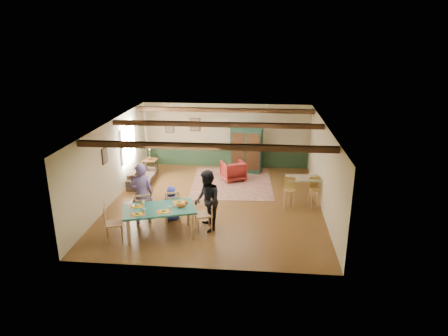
# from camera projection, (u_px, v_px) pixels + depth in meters

# --- Properties ---
(floor) EXTENTS (8.00, 8.00, 0.00)m
(floor) POSITION_uv_depth(u_px,v_px,m) (216.00, 203.00, 13.50)
(floor) COLOR #563518
(floor) RESTS_ON ground
(wall_back) EXTENTS (7.00, 0.02, 2.70)m
(wall_back) POSITION_uv_depth(u_px,v_px,m) (226.00, 136.00, 16.85)
(wall_back) COLOR beige
(wall_back) RESTS_ON floor
(wall_left) EXTENTS (0.02, 8.00, 2.70)m
(wall_left) POSITION_uv_depth(u_px,v_px,m) (112.00, 162.00, 13.38)
(wall_left) COLOR beige
(wall_left) RESTS_ON floor
(wall_right) EXTENTS (0.02, 8.00, 2.70)m
(wall_right) POSITION_uv_depth(u_px,v_px,m) (324.00, 168.00, 12.77)
(wall_right) COLOR beige
(wall_right) RESTS_ON floor
(ceiling) EXTENTS (7.00, 8.00, 0.02)m
(ceiling) POSITION_uv_depth(u_px,v_px,m) (215.00, 124.00, 12.64)
(ceiling) COLOR beige
(ceiling) RESTS_ON wall_back
(wainscot_back) EXTENTS (6.95, 0.03, 0.90)m
(wainscot_back) POSITION_uv_depth(u_px,v_px,m) (226.00, 156.00, 17.12)
(wainscot_back) COLOR #1C3320
(wainscot_back) RESTS_ON floor
(ceiling_beam_front) EXTENTS (6.95, 0.16, 0.16)m
(ceiling_beam_front) POSITION_uv_depth(u_px,v_px,m) (205.00, 146.00, 10.50)
(ceiling_beam_front) COLOR black
(ceiling_beam_front) RESTS_ON ceiling
(ceiling_beam_mid) EXTENTS (6.95, 0.16, 0.16)m
(ceiling_beam_mid) POSITION_uv_depth(u_px,v_px,m) (216.00, 124.00, 13.05)
(ceiling_beam_mid) COLOR black
(ceiling_beam_mid) RESTS_ON ceiling
(ceiling_beam_back) EXTENTS (6.95, 0.16, 0.16)m
(ceiling_beam_back) POSITION_uv_depth(u_px,v_px,m) (224.00, 110.00, 15.50)
(ceiling_beam_back) COLOR black
(ceiling_beam_back) RESTS_ON ceiling
(window_left) EXTENTS (0.06, 1.60, 1.30)m
(window_left) POSITION_uv_depth(u_px,v_px,m) (128.00, 143.00, 14.92)
(window_left) COLOR white
(window_left) RESTS_ON wall_left
(picture_left_wall) EXTENTS (0.04, 0.42, 0.52)m
(picture_left_wall) POSITION_uv_depth(u_px,v_px,m) (105.00, 156.00, 12.68)
(picture_left_wall) COLOR gray
(picture_left_wall) RESTS_ON wall_left
(picture_back_a) EXTENTS (0.45, 0.04, 0.55)m
(picture_back_a) POSITION_uv_depth(u_px,v_px,m) (195.00, 125.00, 16.79)
(picture_back_a) COLOR gray
(picture_back_a) RESTS_ON wall_back
(picture_back_b) EXTENTS (0.38, 0.04, 0.48)m
(picture_back_b) POSITION_uv_depth(u_px,v_px,m) (170.00, 128.00, 16.94)
(picture_back_b) COLOR gray
(picture_back_b) RESTS_ON wall_back
(dining_table) EXTENTS (2.21, 1.66, 0.82)m
(dining_table) POSITION_uv_depth(u_px,v_px,m) (160.00, 222.00, 11.23)
(dining_table) COLOR #1C584B
(dining_table) RESTS_ON floor
(dining_chair_far_left) EXTENTS (0.59, 0.60, 1.04)m
(dining_chair_far_left) POSITION_uv_depth(u_px,v_px,m) (143.00, 208.00, 11.82)
(dining_chair_far_left) COLOR tan
(dining_chair_far_left) RESTS_ON floor
(dining_chair_far_right) EXTENTS (0.59, 0.60, 1.04)m
(dining_chair_far_right) POSITION_uv_depth(u_px,v_px,m) (172.00, 205.00, 12.01)
(dining_chair_far_right) COLOR tan
(dining_chair_far_right) RESTS_ON floor
(dining_chair_end_left) EXTENTS (0.60, 0.59, 1.04)m
(dining_chair_end_left) POSITION_uv_depth(u_px,v_px,m) (114.00, 223.00, 10.92)
(dining_chair_end_left) COLOR tan
(dining_chair_end_left) RESTS_ON floor
(dining_chair_end_right) EXTENTS (0.60, 0.59, 1.04)m
(dining_chair_end_right) POSITION_uv_depth(u_px,v_px,m) (204.00, 214.00, 11.47)
(dining_chair_end_right) COLOR tan
(dining_chair_end_right) RESTS_ON floor
(person_man) EXTENTS (0.79, 0.65, 1.88)m
(person_man) POSITION_uv_depth(u_px,v_px,m) (142.00, 194.00, 11.77)
(person_man) COLOR #64518A
(person_man) RESTS_ON floor
(person_woman) EXTENTS (0.92, 1.05, 1.80)m
(person_woman) POSITION_uv_depth(u_px,v_px,m) (207.00, 201.00, 11.37)
(person_woman) COLOR black
(person_woman) RESTS_ON floor
(person_child) EXTENTS (0.62, 0.50, 1.10)m
(person_child) POSITION_uv_depth(u_px,v_px,m) (172.00, 203.00, 12.08)
(person_child) COLOR #2A39AA
(person_child) RESTS_ON floor
(cat) EXTENTS (0.42, 0.27, 0.20)m
(cat) POSITION_uv_depth(u_px,v_px,m) (181.00, 205.00, 11.10)
(cat) COLOR #BD6321
(cat) RESTS_ON dining_table
(place_setting_near_left) EXTENTS (0.52, 0.45, 0.11)m
(place_setting_near_left) POSITION_uv_depth(u_px,v_px,m) (137.00, 213.00, 10.70)
(place_setting_near_left) COLOR gold
(place_setting_near_left) RESTS_ON dining_table
(place_setting_near_center) EXTENTS (0.52, 0.45, 0.11)m
(place_setting_near_center) POSITION_uv_depth(u_px,v_px,m) (164.00, 210.00, 10.85)
(place_setting_near_center) COLOR gold
(place_setting_near_center) RESTS_ON dining_table
(place_setting_far_left) EXTENTS (0.52, 0.45, 0.11)m
(place_setting_far_left) POSITION_uv_depth(u_px,v_px,m) (137.00, 205.00, 11.20)
(place_setting_far_left) COLOR gold
(place_setting_far_left) RESTS_ON dining_table
(place_setting_far_right) EXTENTS (0.52, 0.45, 0.11)m
(place_setting_far_right) POSITION_uv_depth(u_px,v_px,m) (179.00, 201.00, 11.46)
(place_setting_far_right) COLOR gold
(place_setting_far_right) RESTS_ON dining_table
(area_rug) EXTENTS (3.20, 3.73, 0.01)m
(area_rug) POSITION_uv_depth(u_px,v_px,m) (232.00, 182.00, 15.32)
(area_rug) COLOR tan
(area_rug) RESTS_ON floor
(armoire) EXTENTS (1.45, 0.72, 1.96)m
(armoire) POSITION_uv_depth(u_px,v_px,m) (246.00, 149.00, 16.21)
(armoire) COLOR #153528
(armoire) RESTS_ON floor
(armchair) EXTENTS (1.10, 1.11, 0.77)m
(armchair) POSITION_uv_depth(u_px,v_px,m) (233.00, 171.00, 15.50)
(armchair) COLOR #571112
(armchair) RESTS_ON floor
(sofa) EXTENTS (0.80, 1.94, 0.56)m
(sofa) POSITION_uv_depth(u_px,v_px,m) (142.00, 176.00, 15.22)
(sofa) COLOR #3D2E26
(sofa) RESTS_ON floor
(end_table) EXTENTS (0.58, 0.58, 0.65)m
(end_table) POSITION_uv_depth(u_px,v_px,m) (151.00, 167.00, 16.12)
(end_table) COLOR black
(end_table) RESTS_ON floor
(table_lamp) EXTENTS (0.37, 0.37, 0.59)m
(table_lamp) POSITION_uv_depth(u_px,v_px,m) (150.00, 152.00, 15.92)
(table_lamp) COLOR beige
(table_lamp) RESTS_ON end_table
(counter_table) EXTENTS (1.16, 0.74, 0.92)m
(counter_table) POSITION_uv_depth(u_px,v_px,m) (302.00, 191.00, 13.30)
(counter_table) COLOR beige
(counter_table) RESTS_ON floor
(bar_stool_left) EXTENTS (0.39, 0.42, 1.05)m
(bar_stool_left) POSITION_uv_depth(u_px,v_px,m) (289.00, 194.00, 12.86)
(bar_stool_left) COLOR #B69346
(bar_stool_left) RESTS_ON floor
(bar_stool_right) EXTENTS (0.41, 0.44, 1.01)m
(bar_stool_right) POSITION_uv_depth(u_px,v_px,m) (315.00, 193.00, 13.01)
(bar_stool_right) COLOR #B69346
(bar_stool_right) RESTS_ON floor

